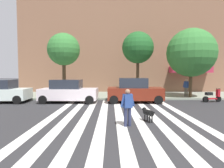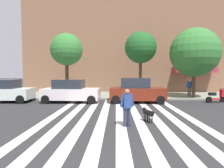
% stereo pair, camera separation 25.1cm
% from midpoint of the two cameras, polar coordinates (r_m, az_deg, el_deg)
% --- Properties ---
extents(ground_plane, '(160.00, 160.00, 0.00)m').
position_cam_midpoint_polar(ground_plane, '(9.28, -2.82, -11.26)').
color(ground_plane, '#2B2B2D').
extents(sidewalk_far, '(80.00, 6.00, 0.15)m').
position_cam_midpoint_polar(sidewalk_far, '(19.47, -0.68, -3.40)').
color(sidewalk_far, gray).
rests_on(sidewalk_far, ground_plane).
extents(crosswalk_stripes, '(7.65, 14.14, 0.01)m').
position_cam_midpoint_polar(crosswalk_stripes, '(9.26, 3.37, -11.26)').
color(crosswalk_stripes, silver).
rests_on(crosswalk_stripes, ground_plane).
extents(parked_car_near_curb, '(4.87, 2.07, 1.82)m').
position_cam_midpoint_polar(parked_car_near_curb, '(17.66, -30.15, -1.83)').
color(parked_car_near_curb, silver).
rests_on(parked_car_near_curb, ground_plane).
extents(parked_car_behind_first, '(4.56, 2.08, 1.83)m').
position_cam_midpoint_polar(parked_car_behind_first, '(15.49, -11.86, -2.21)').
color(parked_car_behind_first, silver).
rests_on(parked_car_behind_first, ground_plane).
extents(parked_car_third_in_line, '(4.36, 2.09, 1.95)m').
position_cam_midpoint_polar(parked_car_third_in_line, '(15.19, 7.87, -2.08)').
color(parked_car_third_in_line, maroon).
rests_on(parked_car_third_in_line, ground_plane).
extents(parked_scooter, '(1.63, 0.58, 1.11)m').
position_cam_midpoint_polar(parked_scooter, '(17.23, 29.12, -3.32)').
color(parked_scooter, black).
rests_on(parked_scooter, ground_plane).
extents(street_tree_nearest, '(3.02, 3.02, 5.92)m').
position_cam_midpoint_polar(street_tree_nearest, '(18.56, -13.11, 9.97)').
color(street_tree_nearest, '#4C3823').
rests_on(street_tree_nearest, sidewalk_far).
extents(street_tree_middle, '(3.02, 3.02, 6.14)m').
position_cam_midpoint_polar(street_tree_middle, '(18.56, 8.98, 10.70)').
color(street_tree_middle, '#4C3823').
rests_on(street_tree_middle, sidewalk_far).
extents(street_tree_further, '(4.35, 4.35, 6.20)m').
position_cam_midpoint_polar(street_tree_further, '(18.67, 23.94, 8.63)').
color(street_tree_further, '#4C3823').
rests_on(street_tree_further, sidewalk_far).
extents(pedestrian_dog_walker, '(0.68, 0.37, 1.64)m').
position_cam_midpoint_polar(pedestrian_dog_walker, '(8.33, 5.42, -6.42)').
color(pedestrian_dog_walker, '#282D4C').
rests_on(pedestrian_dog_walker, ground_plane).
extents(dog_on_leash, '(0.51, 0.93, 0.65)m').
position_cam_midpoint_polar(dog_on_leash, '(9.30, 11.51, -8.48)').
color(dog_on_leash, black).
rests_on(dog_on_leash, ground_plane).
extents(pedestrian_bystander, '(0.49, 0.62, 1.64)m').
position_cam_midpoint_polar(pedestrian_bystander, '(19.13, 22.65, -0.76)').
color(pedestrian_bystander, '#6B6051').
rests_on(pedestrian_bystander, sidewalk_far).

